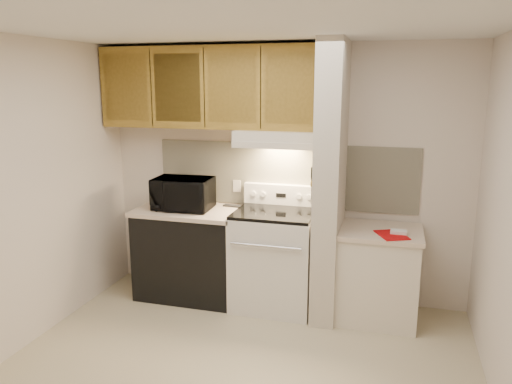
% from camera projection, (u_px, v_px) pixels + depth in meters
% --- Properties ---
extents(floor, '(3.60, 3.60, 0.00)m').
position_uv_depth(floor, '(238.00, 368.00, 3.81)').
color(floor, '#C2B490').
rests_on(floor, ground).
extents(ceiling, '(3.60, 3.60, 0.00)m').
position_uv_depth(ceiling, '(235.00, 26.00, 3.27)').
color(ceiling, white).
rests_on(ceiling, wall_back).
extents(wall_back, '(3.60, 2.50, 0.02)m').
position_uv_depth(wall_back, '(283.00, 174.00, 4.95)').
color(wall_back, beige).
rests_on(wall_back, floor).
extents(wall_left, '(0.02, 3.00, 2.50)m').
position_uv_depth(wall_left, '(25.00, 195.00, 4.02)').
color(wall_left, beige).
rests_on(wall_left, floor).
extents(backsplash, '(2.60, 0.02, 0.63)m').
position_uv_depth(backsplash, '(283.00, 175.00, 4.94)').
color(backsplash, beige).
rests_on(backsplash, wall_back).
extents(range_body, '(0.76, 0.65, 0.92)m').
position_uv_depth(range_body, '(275.00, 260.00, 4.79)').
color(range_body, silver).
rests_on(range_body, floor).
extents(oven_window, '(0.50, 0.01, 0.30)m').
position_uv_depth(oven_window, '(266.00, 268.00, 4.49)').
color(oven_window, black).
rests_on(oven_window, range_body).
extents(oven_handle, '(0.65, 0.02, 0.02)m').
position_uv_depth(oven_handle, '(265.00, 246.00, 4.40)').
color(oven_handle, silver).
rests_on(oven_handle, range_body).
extents(cooktop, '(0.74, 0.64, 0.03)m').
position_uv_depth(cooktop, '(275.00, 213.00, 4.69)').
color(cooktop, black).
rests_on(cooktop, range_body).
extents(range_backguard, '(0.76, 0.08, 0.20)m').
position_uv_depth(range_backguard, '(282.00, 194.00, 4.93)').
color(range_backguard, silver).
rests_on(range_backguard, range_body).
extents(range_display, '(0.10, 0.01, 0.04)m').
position_uv_depth(range_display, '(281.00, 195.00, 4.90)').
color(range_display, black).
rests_on(range_display, range_backguard).
extents(range_knob_left_outer, '(0.05, 0.02, 0.05)m').
position_uv_depth(range_knob_left_outer, '(254.00, 194.00, 4.97)').
color(range_knob_left_outer, silver).
rests_on(range_knob_left_outer, range_backguard).
extents(range_knob_left_inner, '(0.05, 0.02, 0.05)m').
position_uv_depth(range_knob_left_inner, '(263.00, 194.00, 4.94)').
color(range_knob_left_inner, silver).
rests_on(range_knob_left_inner, range_backguard).
extents(range_knob_right_inner, '(0.05, 0.02, 0.05)m').
position_uv_depth(range_knob_right_inner, '(299.00, 197.00, 4.84)').
color(range_knob_right_inner, silver).
rests_on(range_knob_right_inner, range_backguard).
extents(range_knob_right_outer, '(0.05, 0.02, 0.05)m').
position_uv_depth(range_knob_right_outer, '(309.00, 197.00, 4.82)').
color(range_knob_right_outer, silver).
rests_on(range_knob_right_outer, range_backguard).
extents(dishwasher_front, '(1.00, 0.63, 0.87)m').
position_uv_depth(dishwasher_front, '(190.00, 254.00, 5.04)').
color(dishwasher_front, black).
rests_on(dishwasher_front, floor).
extents(left_countertop, '(1.04, 0.67, 0.04)m').
position_uv_depth(left_countertop, '(189.00, 211.00, 4.94)').
color(left_countertop, beige).
rests_on(left_countertop, dishwasher_front).
extents(spoon_rest, '(0.22, 0.09, 0.01)m').
position_uv_depth(spoon_rest, '(234.00, 206.00, 5.02)').
color(spoon_rest, black).
rests_on(spoon_rest, left_countertop).
extents(teal_jar, '(0.10, 0.10, 0.10)m').
position_uv_depth(teal_jar, '(202.00, 199.00, 5.12)').
color(teal_jar, '#225B60').
rests_on(teal_jar, left_countertop).
extents(outlet, '(0.08, 0.01, 0.12)m').
position_uv_depth(outlet, '(237.00, 186.00, 5.08)').
color(outlet, beige).
rests_on(outlet, backsplash).
extents(microwave, '(0.58, 0.41, 0.31)m').
position_uv_depth(microwave, '(183.00, 194.00, 4.90)').
color(microwave, black).
rests_on(microwave, left_countertop).
extents(partition_pillar, '(0.22, 0.70, 2.50)m').
position_uv_depth(partition_pillar, '(330.00, 183.00, 4.48)').
color(partition_pillar, beige).
rests_on(partition_pillar, floor).
extents(pillar_trim, '(0.01, 0.70, 0.04)m').
position_uv_depth(pillar_trim, '(318.00, 177.00, 4.50)').
color(pillar_trim, olive).
rests_on(pillar_trim, partition_pillar).
extents(knife_strip, '(0.02, 0.42, 0.04)m').
position_uv_depth(knife_strip, '(316.00, 176.00, 4.45)').
color(knife_strip, black).
rests_on(knife_strip, partition_pillar).
extents(knife_blade_a, '(0.01, 0.03, 0.16)m').
position_uv_depth(knife_blade_a, '(312.00, 190.00, 4.34)').
color(knife_blade_a, silver).
rests_on(knife_blade_a, knife_strip).
extents(knife_handle_a, '(0.02, 0.02, 0.10)m').
position_uv_depth(knife_handle_a, '(312.00, 173.00, 4.30)').
color(knife_handle_a, black).
rests_on(knife_handle_a, knife_strip).
extents(knife_blade_b, '(0.01, 0.04, 0.18)m').
position_uv_depth(knife_blade_b, '(313.00, 189.00, 4.41)').
color(knife_blade_b, silver).
rests_on(knife_blade_b, knife_strip).
extents(knife_handle_b, '(0.02, 0.02, 0.10)m').
position_uv_depth(knife_handle_b, '(313.00, 172.00, 4.36)').
color(knife_handle_b, black).
rests_on(knife_handle_b, knife_strip).
extents(knife_blade_c, '(0.01, 0.04, 0.20)m').
position_uv_depth(knife_blade_c, '(314.00, 189.00, 4.48)').
color(knife_blade_c, silver).
rests_on(knife_blade_c, knife_strip).
extents(knife_handle_c, '(0.02, 0.02, 0.10)m').
position_uv_depth(knife_handle_c, '(315.00, 170.00, 4.44)').
color(knife_handle_c, black).
rests_on(knife_handle_c, knife_strip).
extents(knife_blade_d, '(0.01, 0.04, 0.16)m').
position_uv_depth(knife_blade_d, '(316.00, 185.00, 4.54)').
color(knife_blade_d, silver).
rests_on(knife_blade_d, knife_strip).
extents(knife_handle_d, '(0.02, 0.02, 0.10)m').
position_uv_depth(knife_handle_d, '(316.00, 169.00, 4.52)').
color(knife_handle_d, black).
rests_on(knife_handle_d, knife_strip).
extents(knife_blade_e, '(0.01, 0.04, 0.18)m').
position_uv_depth(knife_blade_e, '(317.00, 184.00, 4.63)').
color(knife_blade_e, silver).
rests_on(knife_blade_e, knife_strip).
extents(knife_handle_e, '(0.02, 0.02, 0.10)m').
position_uv_depth(knife_handle_e, '(318.00, 167.00, 4.59)').
color(knife_handle_e, black).
rests_on(knife_handle_e, knife_strip).
extents(oven_mitt, '(0.03, 0.09, 0.21)m').
position_uv_depth(oven_mitt, '(318.00, 189.00, 4.70)').
color(oven_mitt, gray).
rests_on(oven_mitt, partition_pillar).
extents(right_cab_base, '(0.70, 0.60, 0.81)m').
position_uv_depth(right_cab_base, '(378.00, 276.00, 4.54)').
color(right_cab_base, beige).
rests_on(right_cab_base, floor).
extents(right_countertop, '(0.74, 0.64, 0.04)m').
position_uv_depth(right_countertop, '(380.00, 232.00, 4.45)').
color(right_countertop, beige).
rests_on(right_countertop, right_cab_base).
extents(red_folder, '(0.32, 0.36, 0.01)m').
position_uv_depth(red_folder, '(392.00, 235.00, 4.28)').
color(red_folder, '#AC080A').
rests_on(red_folder, right_countertop).
extents(white_box, '(0.14, 0.10, 0.04)m').
position_uv_depth(white_box, '(399.00, 232.00, 4.31)').
color(white_box, white).
rests_on(white_box, right_countertop).
extents(range_hood, '(0.78, 0.44, 0.15)m').
position_uv_depth(range_hood, '(279.00, 138.00, 4.66)').
color(range_hood, beige).
rests_on(range_hood, upper_cabinets).
extents(hood_lip, '(0.78, 0.04, 0.06)m').
position_uv_depth(hood_lip, '(273.00, 146.00, 4.47)').
color(hood_lip, beige).
rests_on(hood_lip, range_hood).
extents(upper_cabinets, '(2.18, 0.33, 0.77)m').
position_uv_depth(upper_cabinets, '(210.00, 88.00, 4.79)').
color(upper_cabinets, olive).
rests_on(upper_cabinets, wall_back).
extents(cab_door_a, '(0.46, 0.01, 0.63)m').
position_uv_depth(cab_door_a, '(126.00, 88.00, 4.85)').
color(cab_door_a, olive).
rests_on(cab_door_a, upper_cabinets).
extents(cab_gap_a, '(0.01, 0.01, 0.73)m').
position_uv_depth(cab_gap_a, '(151.00, 88.00, 4.78)').
color(cab_gap_a, black).
rests_on(cab_gap_a, upper_cabinets).
extents(cab_door_b, '(0.46, 0.01, 0.63)m').
position_uv_depth(cab_door_b, '(177.00, 88.00, 4.71)').
color(cab_door_b, olive).
rests_on(cab_door_b, upper_cabinets).
extents(cab_gap_b, '(0.01, 0.01, 0.73)m').
position_uv_depth(cab_gap_b, '(204.00, 88.00, 4.63)').
color(cab_gap_b, black).
rests_on(cab_gap_b, upper_cabinets).
extents(cab_door_c, '(0.46, 0.01, 0.63)m').
position_uv_depth(cab_door_c, '(232.00, 88.00, 4.56)').
color(cab_door_c, olive).
rests_on(cab_door_c, upper_cabinets).
extents(cab_gap_c, '(0.01, 0.01, 0.73)m').
position_uv_depth(cab_gap_c, '(261.00, 88.00, 4.49)').
color(cab_gap_c, black).
rests_on(cab_gap_c, upper_cabinets).
extents(cab_door_d, '(0.46, 0.01, 0.63)m').
position_uv_depth(cab_door_d, '(290.00, 88.00, 4.42)').
color(cab_door_d, olive).
rests_on(cab_door_d, upper_cabinets).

